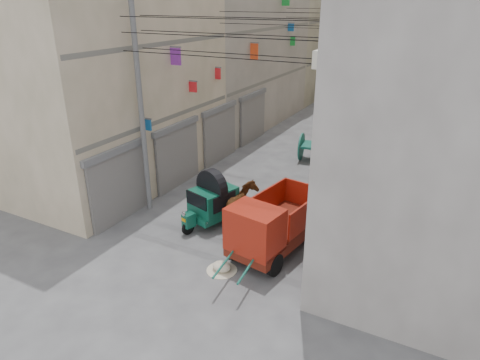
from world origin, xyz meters
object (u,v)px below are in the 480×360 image
Objects in this scene: horse at (241,206)px; distant_car_white at (338,98)px; tonga_cart at (252,244)px; distant_car_grey at (392,103)px; mini_truck at (270,229)px; feed_sack at (222,266)px; distant_car_green at (378,88)px; second_cart at (316,147)px; auto_rickshaw at (212,200)px.

distant_car_white is at bearing -89.31° from horse.
tonga_cart is 22.63m from distant_car_grey.
mini_truck reaches higher than distant_car_white.
feed_sack is 0.15× the size of distant_car_grey.
tonga_cart reaches higher than distant_car_green.
second_cart is 0.46× the size of distant_car_grey.
tonga_cart is 28.41m from distant_car_green.
mini_truck reaches higher than distant_car_green.
tonga_cart is 1.64× the size of second_cart.
auto_rickshaw is 3.24m from feed_sack.
feed_sack is 23.54m from distant_car_grey.
auto_rickshaw is 26.73m from distant_car_green.
feed_sack is at bearing -114.21° from mini_truck.
tonga_cart is at bearing 112.55° from distant_car_white.
mini_truck is at bearing 56.79° from feed_sack.
distant_car_white is 0.82× the size of distant_car_grey.
horse is 0.43× the size of distant_car_green.
distant_car_green reaches higher than distant_car_white.
mini_truck is 9.42m from second_cart.
feed_sack is (1.86, -2.52, -0.82)m from auto_rickshaw.
horse is at bearing 106.70° from feed_sack.
auto_rickshaw is 1.33× the size of horse.
distant_car_green is (-0.31, 26.31, -0.16)m from horse.
tonga_cart is at bearing -104.77° from distant_car_grey.
second_cart is at bearing 79.79° from distant_car_green.
horse is at bearing 120.02° from tonga_cart.
mini_truck is 2.36m from horse.
mini_truck is 22.06m from distant_car_grey.
tonga_cart is at bearing -111.35° from mini_truck.
distant_car_grey reaches higher than distant_car_white.
horse is (-1.83, 1.47, -0.23)m from mini_truck.
auto_rickshaw reaches higher than second_cart.
mini_truck is 6.47× the size of feed_sack.
mini_truck is at bearing -88.27° from second_cart.
feed_sack is at bearing 101.00° from horse.
distant_car_green is at bearing 103.42° from mini_truck.
second_cart reaches higher than feed_sack.
second_cart is 10.78m from feed_sack.
horse is at bearing 38.96° from auto_rickshaw.
auto_rickshaw is 21.60m from distant_car_white.
distant_car_green is (0.67, 26.72, -0.36)m from auto_rickshaw.
mini_truck reaches higher than second_cart.
auto_rickshaw reaches higher than distant_car_grey.
distant_car_green is at bearing -98.61° from distant_car_white.
distant_car_white is at bearing 158.62° from distant_car_grey.
horse reaches higher than tonga_cart.
distant_car_grey is at bearing -174.43° from distant_car_white.
auto_rickshaw is 0.76× the size of distant_car_white.
distant_car_white is at bearing 93.30° from second_cart.
auto_rickshaw is at bearing 140.44° from tonga_cart.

